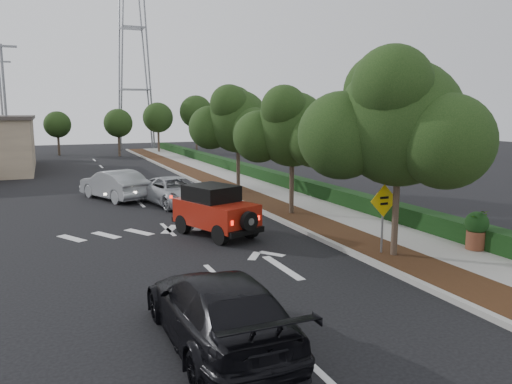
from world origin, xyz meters
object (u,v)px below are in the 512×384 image
silver_suv_ahead (175,191)px  speed_hump_sign (383,209)px  black_suv_oncoming (218,309)px  red_jeep (213,210)px

silver_suv_ahead → speed_hump_sign: size_ratio=2.21×
speed_hump_sign → silver_suv_ahead: bearing=106.8°
black_suv_oncoming → speed_hump_sign: bearing=-151.4°
silver_suv_ahead → black_suv_oncoming: black_suv_oncoming is taller
silver_suv_ahead → black_suv_oncoming: (-2.80, -14.88, 0.05)m
silver_suv_ahead → speed_hump_sign: speed_hump_sign is taller
red_jeep → silver_suv_ahead: bearing=68.9°
black_suv_oncoming → speed_hump_sign: (6.68, 3.71, 0.79)m
speed_hump_sign → red_jeep: bearing=128.3°
red_jeep → black_suv_oncoming: 8.82m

